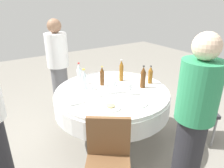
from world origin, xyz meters
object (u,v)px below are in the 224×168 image
(bottle_clear_south, at_px, (79,74))
(plate_inner, at_px, (111,107))
(wine_glass_rear, at_px, (129,87))
(bottle_brown_mid, at_px, (143,77))
(bottle_clear_east, at_px, (84,80))
(wine_glass_west, at_px, (107,87))
(person_front, at_px, (58,66))
(plate_left, at_px, (116,75))
(bottle_brown_rear, at_px, (102,76))
(plate_near, at_px, (136,103))
(chair_west, at_px, (108,157))
(dining_table, at_px, (112,100))
(wine_glass_east, at_px, (92,89))
(chair_south, at_px, (194,105))
(bottle_amber_far, at_px, (121,71))
(wine_glass_south, at_px, (115,84))
(person_mid, at_px, (194,120))
(bottle_amber_front, at_px, (150,75))

(bottle_clear_south, distance_m, plate_inner, 0.83)
(wine_glass_rear, bearing_deg, bottle_brown_mid, 105.21)
(bottle_clear_east, xyz_separation_m, wine_glass_rear, (0.45, 0.38, -0.03))
(bottle_brown_mid, height_order, wine_glass_west, bottle_brown_mid)
(wine_glass_rear, relative_size, person_front, 0.09)
(wine_glass_rear, relative_size, plate_left, 0.60)
(bottle_clear_east, bearing_deg, wine_glass_rear, 39.94)
(bottle_brown_rear, height_order, plate_near, bottle_brown_rear)
(bottle_brown_mid, relative_size, chair_west, 0.34)
(bottle_brown_mid, bearing_deg, bottle_clear_south, -133.12)
(plate_left, bearing_deg, dining_table, -39.39)
(wine_glass_east, distance_m, plate_near, 0.55)
(bottle_brown_mid, bearing_deg, bottle_clear_east, -119.69)
(dining_table, relative_size, bottle_clear_east, 5.46)
(chair_south, bearing_deg, person_front, -110.98)
(bottle_clear_east, height_order, wine_glass_east, bottle_clear_east)
(person_front, bearing_deg, bottle_clear_east, -103.49)
(bottle_amber_far, relative_size, person_front, 0.20)
(bottle_amber_far, distance_m, wine_glass_south, 0.41)
(wine_glass_rear, relative_size, chair_south, 0.17)
(bottle_brown_mid, height_order, person_front, person_front)
(person_mid, bearing_deg, chair_south, -152.35)
(person_mid, xyz_separation_m, person_front, (-2.23, -0.43, -0.03))
(bottle_amber_front, xyz_separation_m, chair_west, (0.70, -1.13, -0.34))
(wine_glass_east, xyz_separation_m, wine_glass_south, (0.05, 0.29, 0.02))
(wine_glass_west, bearing_deg, wine_glass_east, -98.58)
(chair_south, bearing_deg, bottle_clear_east, -91.48)
(wine_glass_south, distance_m, person_front, 1.22)
(wine_glass_rear, relative_size, chair_west, 0.17)
(bottle_amber_far, relative_size, plate_left, 1.27)
(wine_glass_south, relative_size, chair_south, 0.19)
(wine_glass_east, relative_size, plate_near, 0.57)
(wine_glass_west, distance_m, chair_west, 0.92)
(bottle_clear_east, height_order, plate_near, bottle_clear_east)
(bottle_clear_east, bearing_deg, chair_west, -15.62)
(bottle_amber_far, xyz_separation_m, bottle_amber_front, (0.29, 0.28, -0.03))
(plate_inner, height_order, person_mid, person_mid)
(bottle_clear_east, bearing_deg, dining_table, 50.22)
(wine_glass_west, height_order, chair_south, wine_glass_west)
(person_front, distance_m, chair_south, 2.11)
(chair_south, height_order, chair_west, same)
(dining_table, distance_m, bottle_amber_far, 0.46)
(chair_west, bearing_deg, wine_glass_east, -73.52)
(chair_west, bearing_deg, person_front, -62.23)
(wine_glass_east, xyz_separation_m, plate_left, (-0.44, 0.64, -0.09))
(wine_glass_east, height_order, person_mid, person_mid)
(bottle_amber_far, distance_m, bottle_clear_south, 0.58)
(bottle_clear_south, bearing_deg, plate_left, 87.55)
(dining_table, bearing_deg, bottle_amber_front, 80.75)
(bottle_amber_front, relative_size, wine_glass_south, 1.56)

